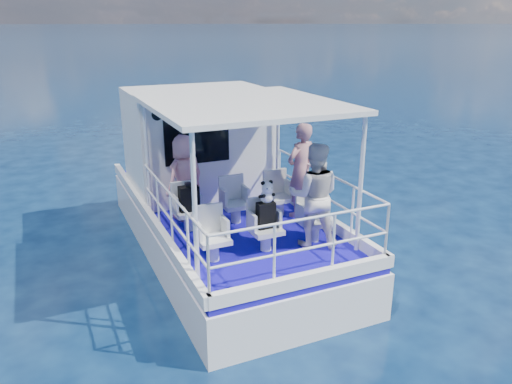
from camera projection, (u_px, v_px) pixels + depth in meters
ground at (241, 270)px, 9.38m from camera, size 2000.00×2000.00×0.00m
hull at (222, 249)px, 10.24m from camera, size 3.00×7.00×1.60m
deck at (221, 210)px, 9.97m from camera, size 2.90×6.90×0.10m
cabin at (199, 141)px, 10.71m from camera, size 2.85×2.00×2.20m
canopy at (243, 104)px, 8.19m from camera, size 3.00×3.20×0.08m
canopy_posts at (245, 171)px, 8.51m from camera, size 2.77×2.97×2.20m
railings at (253, 210)px, 8.43m from camera, size 2.84×3.59×1.00m
seat_port_fwd at (189, 220)px, 8.85m from camera, size 0.48×0.46×0.38m
seat_center_fwd at (236, 212)px, 9.20m from camera, size 0.48×0.46×0.38m
seat_stbd_fwd at (279, 205)px, 9.55m from camera, size 0.48×0.46×0.38m
seat_port_aft at (213, 249)px, 7.73m from camera, size 0.48×0.46×0.38m
seat_center_aft at (266, 239)px, 8.08m from camera, size 0.48×0.46×0.38m
seat_stbd_aft at (314, 230)px, 8.42m from camera, size 0.48×0.46×0.38m
passenger_port_fwd at (186, 177)px, 9.21m from camera, size 0.72×0.63×1.60m
passenger_stbd_fwd at (301, 170)px, 9.31m from camera, size 0.76×0.62×1.78m
passenger_stbd_aft at (314, 195)px, 8.04m from camera, size 1.06×0.98×1.74m
backpack_port at (189, 198)px, 8.69m from camera, size 0.34×0.19×0.45m
backpack_center at (266, 215)px, 7.96m from camera, size 0.29×0.16×0.43m
compact_camera at (188, 185)px, 8.61m from camera, size 0.11×0.07×0.07m
panda at (267, 192)px, 7.84m from camera, size 0.23×0.19×0.36m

